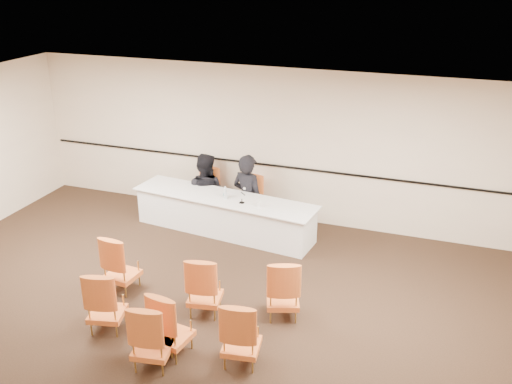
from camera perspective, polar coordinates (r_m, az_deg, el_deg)
floor at (r=8.37m, az=-7.40°, el=-13.21°), size 10.00×10.00×0.00m
ceiling at (r=7.07m, az=-8.61°, el=7.01°), size 10.00×10.00×0.00m
wall_back at (r=11.03m, az=1.53°, el=4.74°), size 10.00×0.04×3.00m
wall_rail at (r=11.12m, az=1.45°, el=2.72°), size 9.80×0.04×0.03m
panel_table at (r=10.77m, az=-3.19°, el=-2.26°), size 3.65×1.24×0.72m
panelist_main at (r=11.06m, az=-0.80°, el=-0.88°), size 0.79×0.63×1.88m
panelist_main_chair at (r=11.06m, az=-0.80°, el=-0.88°), size 0.55×0.55×0.95m
panelist_second at (r=11.52m, az=-5.11°, el=-0.29°), size 0.86×0.67×1.75m
panelist_second_chair at (r=11.50m, az=-5.12°, el=-0.03°), size 0.55×0.55×0.95m
papers at (r=10.37m, az=-0.38°, el=-1.06°), size 0.33×0.26×0.00m
microphone at (r=10.30m, az=-1.43°, el=-0.45°), size 0.10×0.19×0.26m
water_bottle at (r=10.56m, az=-3.10°, el=0.00°), size 0.08×0.08×0.22m
drinking_glass at (r=10.52m, az=-3.04°, el=-0.43°), size 0.09×0.09×0.10m
coffee_cup at (r=10.18m, az=0.26°, el=-1.18°), size 0.08×0.08×0.12m
aud_chair_front_left at (r=9.13m, az=-13.33°, el=-6.86°), size 0.54×0.54×0.95m
aud_chair_front_mid at (r=8.37m, az=-5.15°, el=-9.20°), size 0.58×0.58×0.95m
aud_chair_front_right at (r=8.27m, az=2.72°, el=-9.53°), size 0.64×0.64×0.95m
aud_chair_back_left at (r=8.26m, az=-14.78°, el=-10.37°), size 0.60×0.60×0.95m
aud_chair_back_mid at (r=7.65m, az=-8.48°, el=-12.74°), size 0.57×0.57×0.95m
aud_chair_back_right at (r=7.41m, az=-1.47°, el=-13.77°), size 0.57×0.57×0.95m
aud_chair_extra at (r=7.47m, az=-10.37°, el=-13.82°), size 0.57×0.57×0.95m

